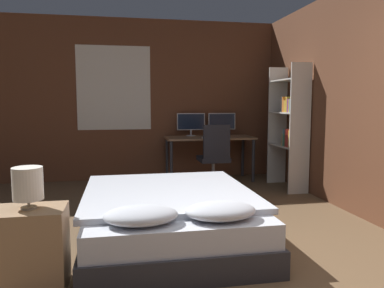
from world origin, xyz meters
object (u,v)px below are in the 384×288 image
(computer_mouse, at_px, (228,137))
(office_chair, at_px, (214,164))
(bedside_lamp, at_px, (28,184))
(bookshelf, at_px, (291,122))
(desk, at_px, (209,142))
(monitor_right, at_px, (222,122))
(nightstand, at_px, (31,250))
(keyboard, at_px, (213,137))
(bed, at_px, (170,216))
(monitor_left, at_px, (191,123))

(computer_mouse, height_order, office_chair, office_chair)
(bedside_lamp, height_order, bookshelf, bookshelf)
(bedside_lamp, bearing_deg, desk, 58.44)
(bedside_lamp, bearing_deg, monitor_right, 56.87)
(nightstand, relative_size, office_chair, 0.59)
(keyboard, bearing_deg, bed, -112.77)
(monitor_right, height_order, office_chair, monitor_right)
(nightstand, bearing_deg, monitor_left, 63.37)
(nightstand, height_order, bookshelf, bookshelf)
(desk, xyz_separation_m, computer_mouse, (0.26, -0.22, 0.11))
(keyboard, bearing_deg, desk, 90.00)
(bedside_lamp, xyz_separation_m, computer_mouse, (2.35, 3.18, -0.00))
(monitor_left, bearing_deg, desk, -38.73)
(bedside_lamp, relative_size, monitor_right, 0.60)
(keyboard, relative_size, computer_mouse, 4.94)
(monitor_left, xyz_separation_m, keyboard, (0.27, -0.43, -0.22))
(bed, distance_m, computer_mouse, 2.80)
(bed, relative_size, keyboard, 5.69)
(desk, xyz_separation_m, monitor_left, (-0.27, 0.22, 0.31))
(desk, height_order, office_chair, office_chair)
(desk, height_order, keyboard, keyboard)
(monitor_left, xyz_separation_m, monitor_right, (0.55, 0.00, 0.00))
(bed, distance_m, bookshelf, 2.84)
(bedside_lamp, relative_size, keyboard, 0.83)
(nightstand, relative_size, keyboard, 1.69)
(computer_mouse, relative_size, office_chair, 0.07)
(keyboard, height_order, bookshelf, bookshelf)
(bed, xyz_separation_m, nightstand, (-1.07, -0.75, 0.05))
(computer_mouse, bearing_deg, keyboard, 180.00)
(bookshelf, bearing_deg, keyboard, 148.17)
(computer_mouse, bearing_deg, monitor_left, 140.97)
(desk, height_order, monitor_right, monitor_right)
(keyboard, bearing_deg, computer_mouse, -0.00)
(monitor_right, xyz_separation_m, computer_mouse, (-0.01, -0.43, -0.21))
(office_chair, bearing_deg, keyboard, 79.28)
(monitor_left, relative_size, computer_mouse, 6.89)
(bed, bearing_deg, monitor_right, 65.71)
(desk, bearing_deg, bed, -111.08)
(desk, relative_size, keyboard, 4.23)
(office_chair, bearing_deg, monitor_left, 101.72)
(computer_mouse, xyz_separation_m, office_chair, (-0.35, -0.46, -0.36))
(monitor_left, relative_size, bookshelf, 0.26)
(monitor_left, bearing_deg, office_chair, -78.28)
(bedside_lamp, distance_m, monitor_left, 4.05)
(monitor_right, distance_m, computer_mouse, 0.48)
(bedside_lamp, height_order, monitor_right, monitor_right)
(bookshelf, bearing_deg, nightstand, -140.90)
(bed, relative_size, monitor_left, 4.09)
(monitor_left, xyz_separation_m, bookshelf, (1.31, -1.08, 0.06))
(desk, distance_m, bookshelf, 1.40)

